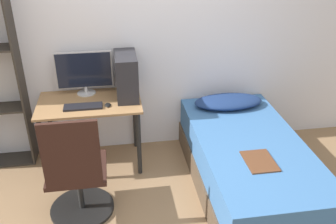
# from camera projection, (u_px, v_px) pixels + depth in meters

# --- Properties ---
(wall_back) EXTENTS (8.00, 0.05, 2.50)m
(wall_back) POSITION_uv_depth(u_px,v_px,m) (139.00, 37.00, 3.78)
(wall_back) COLOR silver
(wall_back) RESTS_ON ground_plane
(desk) EXTENTS (1.00, 0.61, 0.72)m
(desk) POSITION_uv_depth(u_px,v_px,m) (90.00, 112.00, 3.71)
(desk) COLOR #997047
(desk) RESTS_ON ground_plane
(office_chair) EXTENTS (0.56, 0.56, 1.02)m
(office_chair) POSITION_uv_depth(u_px,v_px,m) (78.00, 180.00, 3.11)
(office_chair) COLOR black
(office_chair) RESTS_ON ground_plane
(bed) EXTENTS (0.96, 1.91, 0.54)m
(bed) POSITION_uv_depth(u_px,v_px,m) (248.00, 165.00, 3.50)
(bed) COLOR #4C3D2D
(bed) RESTS_ON ground_plane
(pillow) EXTENTS (0.73, 0.36, 0.11)m
(pillow) POSITION_uv_depth(u_px,v_px,m) (228.00, 101.00, 3.96)
(pillow) COLOR navy
(pillow) RESTS_ON bed
(magazine) EXTENTS (0.24, 0.32, 0.01)m
(magazine) POSITION_uv_depth(u_px,v_px,m) (260.00, 161.00, 3.08)
(magazine) COLOR #56331E
(magazine) RESTS_ON bed
(monitor) EXTENTS (0.56, 0.19, 0.44)m
(monitor) POSITION_uv_depth(u_px,v_px,m) (84.00, 72.00, 3.72)
(monitor) COLOR #B7B7BC
(monitor) RESTS_ON desk
(keyboard) EXTENTS (0.36, 0.14, 0.02)m
(keyboard) POSITION_uv_depth(u_px,v_px,m) (83.00, 107.00, 3.54)
(keyboard) COLOR black
(keyboard) RESTS_ON desk
(pc_tower) EXTENTS (0.21, 0.43, 0.44)m
(pc_tower) POSITION_uv_depth(u_px,v_px,m) (126.00, 76.00, 3.67)
(pc_tower) COLOR #232328
(pc_tower) RESTS_ON desk
(mouse) EXTENTS (0.06, 0.09, 0.02)m
(mouse) POSITION_uv_depth(u_px,v_px,m) (108.00, 105.00, 3.57)
(mouse) COLOR black
(mouse) RESTS_ON desk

